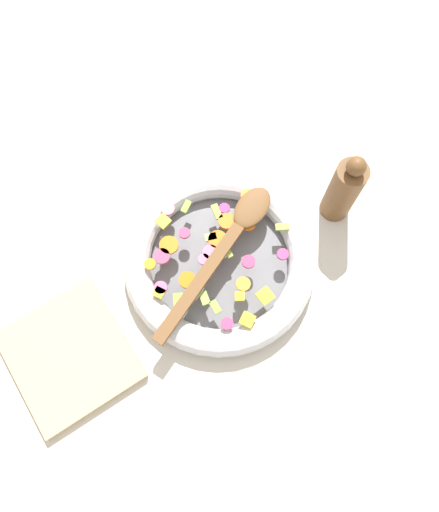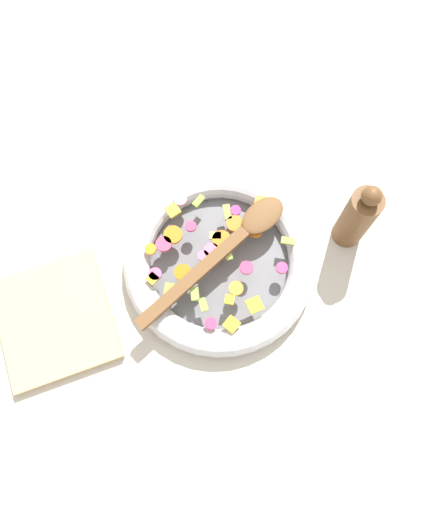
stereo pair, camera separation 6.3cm
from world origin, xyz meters
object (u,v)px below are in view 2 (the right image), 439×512
Objects in this scene: skillet at (220,261)px; wooden_spoon at (227,247)px; pepper_mill at (357,217)px; cutting_board at (56,321)px.

wooden_spoon is (-0.01, 0.02, 0.04)m from skillet.
pepper_mill is 0.89× the size of cutting_board.
pepper_mill is at bearing 87.60° from cutting_board.
cutting_board is (0.01, -0.33, -0.05)m from wooden_spoon.
cutting_board is at bearing -92.40° from pepper_mill.
skillet is 0.04m from wooden_spoon.
pepper_mill is at bearing 84.13° from skillet.
pepper_mill reaches higher than wooden_spoon.
skillet is 1.89× the size of pepper_mill.
skillet is 0.32m from cutting_board.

